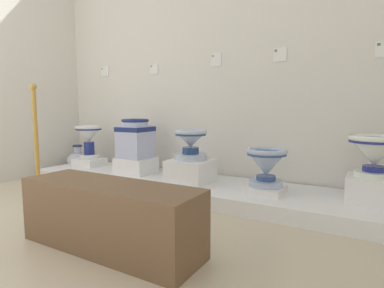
# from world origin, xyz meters

# --- Properties ---
(ground_plane) EXTENTS (6.30, 5.47, 0.02)m
(ground_plane) POSITION_xyz_m (2.15, 0.74, -0.01)
(ground_plane) COLOR beige
(wall_back) EXTENTS (4.50, 0.06, 3.07)m
(wall_back) POSITION_xyz_m (2.15, 2.70, 1.54)
(wall_back) COLOR silver
(wall_back) RESTS_ON ground_plane
(display_platform) EXTENTS (3.86, 0.81, 0.13)m
(display_platform) POSITION_xyz_m (2.15, 2.25, 0.06)
(display_platform) COLOR white
(display_platform) RESTS_ON ground_plane
(plinth_block_leftmost) EXTENTS (0.34, 0.30, 0.09)m
(plinth_block_leftmost) POSITION_xyz_m (0.58, 2.34, 0.17)
(plinth_block_leftmost) COLOR white
(plinth_block_leftmost) RESTS_ON display_platform
(antique_toilet_leftmost) EXTENTS (0.34, 0.34, 0.42)m
(antique_toilet_leftmost) POSITION_xyz_m (0.58, 2.34, 0.51)
(antique_toilet_leftmost) COLOR white
(antique_toilet_leftmost) RESTS_ON plinth_block_leftmost
(plinth_block_pale_glazed) EXTENTS (0.39, 0.34, 0.17)m
(plinth_block_pale_glazed) POSITION_xyz_m (1.39, 2.27, 0.22)
(plinth_block_pale_glazed) COLOR white
(plinth_block_pale_glazed) RESTS_ON display_platform
(antique_toilet_pale_glazed) EXTENTS (0.32, 0.33, 0.43)m
(antique_toilet_pale_glazed) POSITION_xyz_m (1.39, 2.27, 0.53)
(antique_toilet_pale_glazed) COLOR silver
(antique_toilet_pale_glazed) RESTS_ON plinth_block_pale_glazed
(plinth_block_squat_floral) EXTENTS (0.39, 0.39, 0.22)m
(plinth_block_squat_floral) POSITION_xyz_m (2.15, 2.19, 0.24)
(plinth_block_squat_floral) COLOR white
(plinth_block_squat_floral) RESTS_ON display_platform
(antique_toilet_squat_floral) EXTENTS (0.32, 0.32, 0.29)m
(antique_toilet_squat_floral) POSITION_xyz_m (2.15, 2.19, 0.53)
(antique_toilet_squat_floral) COLOR silver
(antique_toilet_squat_floral) RESTS_ON plinth_block_squat_floral
(plinth_block_tall_cobalt) EXTENTS (0.30, 0.33, 0.06)m
(plinth_block_tall_cobalt) POSITION_xyz_m (2.89, 2.19, 0.16)
(plinth_block_tall_cobalt) COLOR white
(plinth_block_tall_cobalt) RESTS_ON display_platform
(antique_toilet_tall_cobalt) EXTENTS (0.35, 0.35, 0.32)m
(antique_toilet_tall_cobalt) POSITION_xyz_m (2.89, 2.19, 0.38)
(antique_toilet_tall_cobalt) COLOR #AABBD8
(antique_toilet_tall_cobalt) RESTS_ON plinth_block_tall_cobalt
(plinth_block_central_ornate) EXTENTS (0.36, 0.32, 0.20)m
(plinth_block_central_ornate) POSITION_xyz_m (3.68, 2.30, 0.23)
(plinth_block_central_ornate) COLOR white
(plinth_block_central_ornate) RESTS_ON display_platform
(antique_toilet_central_ornate) EXTENTS (0.38, 0.38, 0.32)m
(antique_toilet_central_ornate) POSITION_xyz_m (3.68, 2.30, 0.53)
(antique_toilet_central_ornate) COLOR white
(antique_toilet_central_ornate) RESTS_ON plinth_block_central_ornate
(info_placard_first) EXTENTS (0.13, 0.01, 0.13)m
(info_placard_first) POSITION_xyz_m (0.55, 2.67, 1.34)
(info_placard_first) COLOR white
(info_placard_second) EXTENTS (0.12, 0.01, 0.12)m
(info_placard_second) POSITION_xyz_m (1.36, 2.67, 1.32)
(info_placard_second) COLOR white
(info_placard_third) EXTENTS (0.12, 0.01, 0.14)m
(info_placard_third) POSITION_xyz_m (2.18, 2.67, 1.36)
(info_placard_third) COLOR white
(info_placard_fourth) EXTENTS (0.12, 0.01, 0.13)m
(info_placard_fourth) POSITION_xyz_m (2.86, 2.67, 1.36)
(info_placard_fourth) COLOR white
(decorative_vase_corner) EXTENTS (0.29, 0.29, 0.36)m
(decorative_vase_corner) POSITION_xyz_m (0.20, 2.46, 0.15)
(decorative_vase_corner) COLOR navy
(decorative_vase_corner) RESTS_ON ground_plane
(stanchion_post_near_left) EXTENTS (0.28, 0.28, 1.08)m
(stanchion_post_near_left) POSITION_xyz_m (0.85, 1.45, 0.30)
(stanchion_post_near_left) COLOR gold
(stanchion_post_near_left) RESTS_ON ground_plane
(museum_bench) EXTENTS (1.17, 0.36, 0.40)m
(museum_bench) POSITION_xyz_m (2.32, 0.94, 0.20)
(museum_bench) COLOR brown
(museum_bench) RESTS_ON ground_plane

